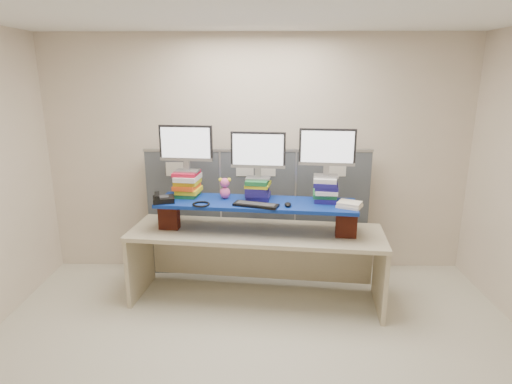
{
  "coord_description": "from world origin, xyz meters",
  "views": [
    {
      "loc": [
        0.04,
        -3.0,
        2.35
      ],
      "look_at": [
        -0.01,
        1.13,
        1.2
      ],
      "focal_mm": 30.0,
      "sensor_mm": 36.0,
      "label": 1
    }
  ],
  "objects_px": {
    "desk": "(256,245)",
    "monitor_left": "(186,146)",
    "monitor_center": "(258,153)",
    "monitor_right": "(327,150)",
    "keyboard": "(256,205)",
    "desk_phone": "(163,199)",
    "blue_board": "(256,203)"
  },
  "relations": [
    {
      "from": "desk",
      "to": "blue_board",
      "type": "xyz_separation_m",
      "value": [
        0.0,
        0.0,
        0.45
      ]
    },
    {
      "from": "monitor_center",
      "to": "monitor_right",
      "type": "distance_m",
      "value": 0.69
    },
    {
      "from": "monitor_right",
      "to": "keyboard",
      "type": "height_order",
      "value": "monitor_right"
    },
    {
      "from": "monitor_center",
      "to": "blue_board",
      "type": "bearing_deg",
      "value": -92.93
    },
    {
      "from": "monitor_center",
      "to": "keyboard",
      "type": "bearing_deg",
      "value": -87.32
    },
    {
      "from": "monitor_left",
      "to": "blue_board",
      "type": "bearing_deg",
      "value": -9.13
    },
    {
      "from": "desk",
      "to": "monitor_left",
      "type": "relative_size",
      "value": 4.81
    },
    {
      "from": "desk",
      "to": "desk_phone",
      "type": "relative_size",
      "value": 10.74
    },
    {
      "from": "monitor_left",
      "to": "desk_phone",
      "type": "xyz_separation_m",
      "value": [
        -0.22,
        -0.23,
        -0.5
      ]
    },
    {
      "from": "keyboard",
      "to": "desk_phone",
      "type": "height_order",
      "value": "desk_phone"
    },
    {
      "from": "keyboard",
      "to": "desk",
      "type": "bearing_deg",
      "value": 108.36
    },
    {
      "from": "monitor_center",
      "to": "keyboard",
      "type": "height_order",
      "value": "monitor_center"
    },
    {
      "from": "blue_board",
      "to": "desk_phone",
      "type": "relative_size",
      "value": 8.06
    },
    {
      "from": "keyboard",
      "to": "monitor_center",
      "type": "bearing_deg",
      "value": 104.07
    },
    {
      "from": "monitor_center",
      "to": "monitor_right",
      "type": "xyz_separation_m",
      "value": [
        0.68,
        -0.08,
        0.04
      ]
    },
    {
      "from": "blue_board",
      "to": "desk_phone",
      "type": "distance_m",
      "value": 0.94
    },
    {
      "from": "monitor_center",
      "to": "monitor_right",
      "type": "relative_size",
      "value": 1.0
    },
    {
      "from": "desk",
      "to": "monitor_left",
      "type": "distance_m",
      "value": 1.25
    },
    {
      "from": "monitor_left",
      "to": "monitor_center",
      "type": "distance_m",
      "value": 0.75
    },
    {
      "from": "keyboard",
      "to": "blue_board",
      "type": "bearing_deg",
      "value": 108.36
    },
    {
      "from": "keyboard",
      "to": "desk_phone",
      "type": "relative_size",
      "value": 1.87
    },
    {
      "from": "monitor_left",
      "to": "desk_phone",
      "type": "relative_size",
      "value": 2.23
    },
    {
      "from": "monitor_right",
      "to": "keyboard",
      "type": "bearing_deg",
      "value": -157.94
    },
    {
      "from": "blue_board",
      "to": "monitor_left",
      "type": "xyz_separation_m",
      "value": [
        -0.72,
        0.2,
        0.55
      ]
    },
    {
      "from": "desk",
      "to": "monitor_right",
      "type": "height_order",
      "value": "monitor_right"
    },
    {
      "from": "keyboard",
      "to": "desk_phone",
      "type": "xyz_separation_m",
      "value": [
        -0.94,
        0.13,
        0.02
      ]
    },
    {
      "from": "monitor_left",
      "to": "keyboard",
      "type": "bearing_deg",
      "value": -19.8
    },
    {
      "from": "monitor_left",
      "to": "monitor_right",
      "type": "bearing_deg",
      "value": 0.0
    },
    {
      "from": "monitor_right",
      "to": "keyboard",
      "type": "xyz_separation_m",
      "value": [
        -0.7,
        -0.19,
        -0.51
      ]
    },
    {
      "from": "monitor_left",
      "to": "desk_phone",
      "type": "height_order",
      "value": "monitor_left"
    },
    {
      "from": "blue_board",
      "to": "keyboard",
      "type": "relative_size",
      "value": 4.32
    },
    {
      "from": "desk",
      "to": "monitor_left",
      "type": "bearing_deg",
      "value": 170.87
    }
  ]
}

